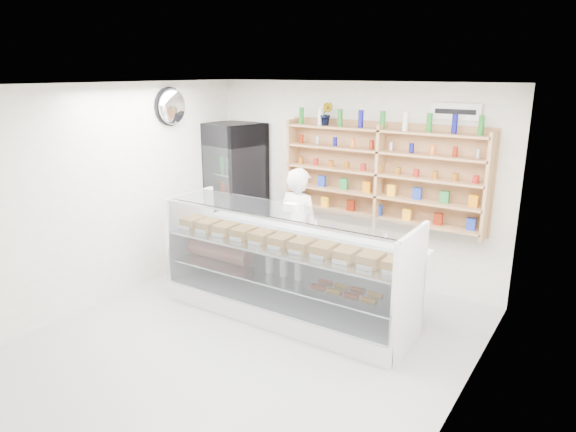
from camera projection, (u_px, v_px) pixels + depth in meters
The scene contains 8 objects.
room at pixel (244, 224), 5.34m from camera, with size 5.00×5.00×5.00m.
display_counter at pixel (287, 287), 6.30m from camera, with size 3.15×0.94×1.37m.
shop_worker at pixel (299, 231), 6.90m from camera, with size 0.63×0.41×1.72m, color silver.
drinks_cooler at pixel (235, 192), 8.12m from camera, with size 0.91×0.89×2.16m.
wall_shelving at pixel (380, 174), 6.90m from camera, with size 2.84×0.28×1.33m.
potted_plant at pixel (327, 114), 7.14m from camera, with size 0.18×0.14×0.32m, color #1E6626.
security_mirror at pixel (172, 107), 7.16m from camera, with size 0.15×0.50×0.50m, color silver.
wall_sign at pixel (456, 112), 6.30m from camera, with size 0.62×0.03×0.20m, color white.
Camera 1 is at (3.19, -4.02, 2.93)m, focal length 32.00 mm.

